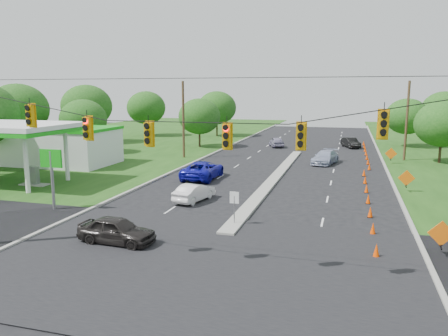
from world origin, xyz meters
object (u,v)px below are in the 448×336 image
(gas_station, at_px, (49,143))
(black_sedan, at_px, (117,230))
(blue_pickup, at_px, (203,170))
(white_sedan, at_px, (194,192))

(gas_station, height_order, black_sedan, gas_station)
(black_sedan, bearing_deg, blue_pickup, 7.48)
(black_sedan, xyz_separation_m, white_sedan, (0.87, 9.52, -0.06))
(black_sedan, distance_m, blue_pickup, 17.46)
(white_sedan, xyz_separation_m, blue_pickup, (-2.04, 7.91, 0.16))
(black_sedan, relative_size, blue_pickup, 0.71)
(white_sedan, bearing_deg, blue_pickup, -63.41)
(gas_station, bearing_deg, white_sedan, -25.85)
(gas_station, relative_size, blue_pickup, 3.39)
(blue_pickup, bearing_deg, black_sedan, 94.26)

